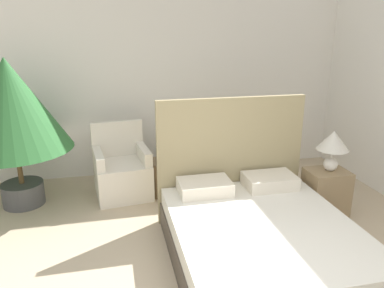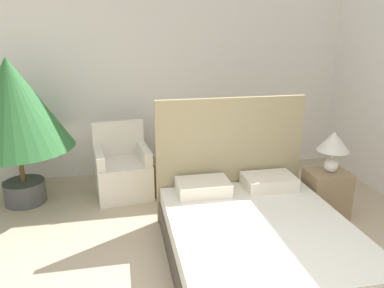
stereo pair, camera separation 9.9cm
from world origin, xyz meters
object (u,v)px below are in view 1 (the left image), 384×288
(potted_palm, at_px, (11,108))
(nightstand, at_px, (325,193))
(bed, at_px, (258,233))
(armchair_near_window_right, at_px, (195,168))
(armchair_near_window_left, at_px, (122,174))
(side_table, at_px, (160,177))
(table_lamp, at_px, (333,143))

(potted_palm, distance_m, nightstand, 3.80)
(bed, relative_size, nightstand, 3.52)
(armchair_near_window_right, bearing_deg, armchair_near_window_left, -175.08)
(potted_palm, distance_m, side_table, 1.99)
(bed, bearing_deg, armchair_near_window_left, 124.78)
(potted_palm, bearing_deg, side_table, -2.22)
(nightstand, bearing_deg, bed, -149.81)
(armchair_near_window_left, xyz_separation_m, nightstand, (2.29, -1.09, -0.01))
(armchair_near_window_right, distance_m, potted_palm, 2.39)
(armchair_near_window_left, xyz_separation_m, side_table, (0.49, -0.07, -0.06))
(armchair_near_window_left, height_order, table_lamp, table_lamp)
(armchair_near_window_right, xyz_separation_m, table_lamp, (1.33, -1.09, 0.60))
(potted_palm, xyz_separation_m, table_lamp, (3.53, -1.08, -0.34))
(armchair_near_window_right, height_order, side_table, armchair_near_window_right)
(table_lamp, bearing_deg, potted_palm, 162.96)
(bed, relative_size, table_lamp, 4.23)
(table_lamp, distance_m, side_table, 2.19)
(table_lamp, bearing_deg, side_table, 150.79)
(potted_palm, bearing_deg, armchair_near_window_right, 0.12)
(armchair_near_window_right, bearing_deg, bed, -77.71)
(bed, relative_size, potted_palm, 1.09)
(bed, bearing_deg, potted_palm, 144.70)
(nightstand, xyz_separation_m, side_table, (-1.80, 1.02, -0.05))
(potted_palm, height_order, nightstand, potted_palm)
(armchair_near_window_left, relative_size, side_table, 2.04)
(table_lamp, bearing_deg, bed, -150.27)
(armchair_near_window_left, relative_size, table_lamp, 1.99)
(nightstand, distance_m, table_lamp, 0.61)
(armchair_near_window_left, xyz_separation_m, potted_palm, (-1.23, -0.00, 0.94))
(bed, height_order, potted_palm, potted_palm)
(table_lamp, bearing_deg, nightstand, 180.00)
(bed, height_order, armchair_near_window_left, bed)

